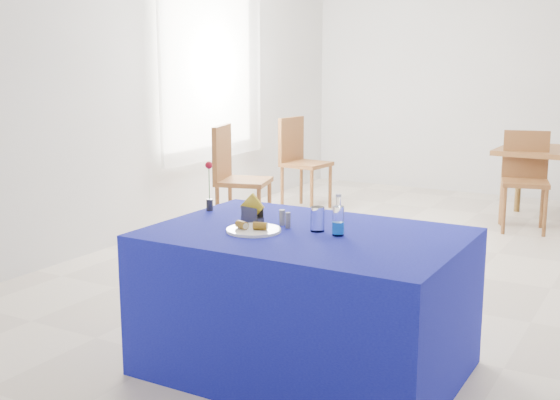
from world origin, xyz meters
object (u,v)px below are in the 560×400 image
(water_bottle, at_px, (338,222))
(chair_win_a, at_px, (234,172))
(chair_win_b, at_px, (300,156))
(blue_table, at_px, (306,301))
(chair_bg_left, at_px, (525,173))
(plate, at_px, (254,230))

(water_bottle, distance_m, chair_win_a, 3.15)
(water_bottle, distance_m, chair_win_b, 4.30)
(blue_table, relative_size, water_bottle, 7.44)
(blue_table, distance_m, water_bottle, 0.48)
(chair_bg_left, relative_size, chair_win_a, 0.93)
(plate, height_order, blue_table, plate)
(blue_table, xyz_separation_m, chair_win_a, (-1.97, 2.30, 0.22))
(water_bottle, relative_size, chair_bg_left, 0.22)
(plate, relative_size, chair_win_a, 0.28)
(blue_table, height_order, chair_bg_left, chair_bg_left)
(plate, distance_m, chair_win_a, 2.99)
(water_bottle, height_order, chair_bg_left, water_bottle)
(water_bottle, relative_size, chair_win_b, 0.21)
(chair_bg_left, bearing_deg, plate, -112.48)
(chair_bg_left, height_order, chair_win_b, chair_win_b)
(plate, distance_m, chair_bg_left, 4.07)
(plate, xyz_separation_m, water_bottle, (0.41, 0.14, 0.06))
(blue_table, distance_m, chair_bg_left, 3.91)
(water_bottle, bearing_deg, blue_table, -175.99)
(blue_table, distance_m, chair_win_a, 3.04)
(plate, relative_size, chair_bg_left, 0.30)
(chair_win_b, bearing_deg, chair_bg_left, -80.34)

